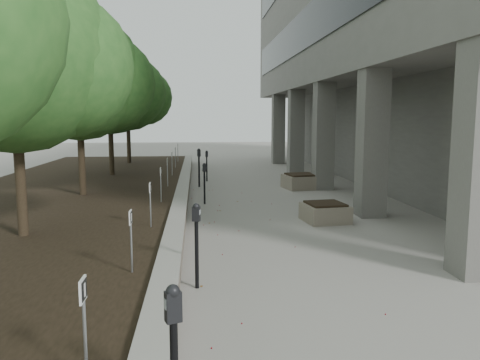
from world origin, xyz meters
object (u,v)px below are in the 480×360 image
parking_meter_3 (204,184)px  crabapple_tree_4 (110,107)px  planter_front (325,212)px  crabapple_tree_3 (79,104)px  crabapple_tree_2 (15,96)px  parking_meter_2 (197,246)px  parking_meter_4 (199,168)px  planter_back (301,181)px  crabapple_tree_5 (128,109)px  parking_meter_5 (207,166)px

parking_meter_3 → crabapple_tree_4: bearing=113.3°
planter_front → crabapple_tree_3: bearing=159.3°
crabapple_tree_2 → parking_meter_2: bearing=-32.4°
crabapple_tree_3 → crabapple_tree_4: same height
crabapple_tree_2 → parking_meter_4: bearing=68.5°
parking_meter_2 → parking_meter_4: (0.10, 11.10, 0.06)m
parking_meter_3 → parking_meter_4: 3.70m
parking_meter_2 → planter_back: bearing=87.9°
crabapple_tree_5 → parking_meter_5: (3.86, -4.37, -2.46)m
parking_meter_3 → planter_front: (3.11, -2.79, -0.40)m
crabapple_tree_2 → crabapple_tree_5: same height
crabapple_tree_5 → parking_meter_3: size_ratio=4.17×
parking_meter_2 → parking_meter_4: size_ratio=0.92×
parking_meter_5 → planter_front: (2.92, -8.20, -0.41)m
crabapple_tree_2 → planter_front: size_ratio=5.04×
parking_meter_3 → planter_back: 4.78m
crabapple_tree_4 → planter_front: size_ratio=5.04×
parking_meter_5 → planter_front: parking_meter_5 is taller
parking_meter_5 → planter_front: size_ratio=1.22×
parking_meter_2 → parking_meter_3: bearing=107.0°
crabapple_tree_2 → crabapple_tree_4: size_ratio=1.00×
parking_meter_4 → planter_back: (3.89, -0.74, -0.47)m
parking_meter_2 → crabapple_tree_2: bearing=166.6°
crabapple_tree_5 → planter_front: 14.57m
parking_meter_3 → parking_meter_2: bearing=-106.2°
crabapple_tree_4 → planter_back: crabapple_tree_4 is taller
parking_meter_4 → planter_back: bearing=-20.5°
parking_meter_3 → planter_back: parking_meter_3 is taller
crabapple_tree_3 → crabapple_tree_4: size_ratio=1.00×
crabapple_tree_2 → parking_meter_2: size_ratio=3.92×
crabapple_tree_3 → parking_meter_4: 5.78m
parking_meter_3 → parking_meter_4: parking_meter_4 is taller
crabapple_tree_4 → planter_back: size_ratio=4.45×
crabapple_tree_4 → parking_meter_2: (3.43, -12.17, -2.43)m
crabapple_tree_4 → planter_back: bearing=-13.7°
crabapple_tree_2 → crabapple_tree_4: 10.00m
crabapple_tree_3 → planter_back: bearing=23.3°
crabapple_tree_5 → planter_front: size_ratio=5.04×
crabapple_tree_3 → planter_back: size_ratio=4.45×
crabapple_tree_2 → planter_back: 11.40m
crabapple_tree_5 → parking_meter_2: bearing=-78.7°
crabapple_tree_2 → parking_meter_4: crabapple_tree_2 is taller
parking_meter_4 → crabapple_tree_4: bearing=153.2°
parking_meter_2 → planter_back: size_ratio=1.14×
planter_back → crabapple_tree_3: bearing=-156.7°
crabapple_tree_2 → parking_meter_2: 4.73m
parking_meter_4 → planter_back: 3.99m
crabapple_tree_4 → parking_meter_5: crabapple_tree_4 is taller
crabapple_tree_4 → parking_meter_5: (3.86, 0.63, -2.46)m
crabapple_tree_2 → crabapple_tree_3: bearing=90.0°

